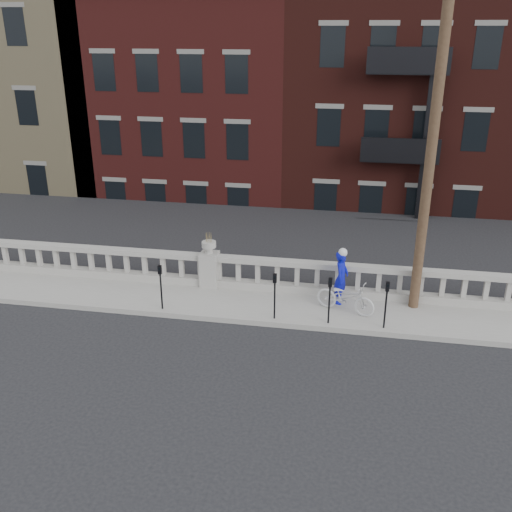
{
  "coord_description": "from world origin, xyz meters",
  "views": [
    {
      "loc": [
        4.32,
        -11.84,
        7.76
      ],
      "look_at": [
        1.6,
        3.2,
        1.56
      ],
      "focal_mm": 40.0,
      "sensor_mm": 36.0,
      "label": 1
    }
  ],
  "objects": [
    {
      "name": "ground",
      "position": [
        0.0,
        0.0,
        0.0
      ],
      "size": [
        120.0,
        120.0,
        0.0
      ],
      "primitive_type": "plane",
      "color": "black",
      "rests_on": "ground"
    },
    {
      "name": "bicycle",
      "position": [
        4.24,
        2.92,
        0.61
      ],
      "size": [
        1.83,
        1.15,
        0.91
      ],
      "primitive_type": "imported",
      "rotation": [
        0.0,
        0.0,
        1.23
      ],
      "color": "silver",
      "rests_on": "sidewalk"
    },
    {
      "name": "parking_meter_a",
      "position": [
        -0.96,
        2.15,
        1.0
      ],
      "size": [
        0.1,
        0.09,
        1.36
      ],
      "color": "black",
      "rests_on": "sidewalk"
    },
    {
      "name": "parking_meter_d",
      "position": [
        5.32,
        2.15,
        1.0
      ],
      "size": [
        0.1,
        0.09,
        1.36
      ],
      "color": "black",
      "rests_on": "sidewalk"
    },
    {
      "name": "cyclist",
      "position": [
        4.08,
        3.49,
        0.95
      ],
      "size": [
        0.53,
        0.67,
        1.6
      ],
      "primitive_type": "imported",
      "rotation": [
        0.0,
        0.0,
        1.3
      ],
      "color": "#0B10AD",
      "rests_on": "sidewalk"
    },
    {
      "name": "parking_meter_b",
      "position": [
        2.32,
        2.15,
        1.0
      ],
      "size": [
        0.1,
        0.09,
        1.36
      ],
      "color": "black",
      "rests_on": "sidewalk"
    },
    {
      "name": "sidewalk",
      "position": [
        0.0,
        3.0,
        0.07
      ],
      "size": [
        32.0,
        2.2,
        0.15
      ],
      "primitive_type": "cube",
      "color": "gray",
      "rests_on": "ground"
    },
    {
      "name": "balustrade",
      "position": [
        0.0,
        3.95,
        0.64
      ],
      "size": [
        28.0,
        0.34,
        1.03
      ],
      "color": "gray",
      "rests_on": "sidewalk"
    },
    {
      "name": "planter_pedestal",
      "position": [
        0.0,
        3.95,
        0.83
      ],
      "size": [
        0.55,
        0.55,
        1.76
      ],
      "color": "gray",
      "rests_on": "sidewalk"
    },
    {
      "name": "parking_meter_c",
      "position": [
        3.82,
        2.15,
        1.0
      ],
      "size": [
        0.1,
        0.09,
        1.36
      ],
      "color": "black",
      "rests_on": "sidewalk"
    },
    {
      "name": "utility_pole",
      "position": [
        6.2,
        3.6,
        5.24
      ],
      "size": [
        1.6,
        0.28,
        10.0
      ],
      "color": "#422D1E",
      "rests_on": "sidewalk"
    },
    {
      "name": "lower_level",
      "position": [
        0.56,
        23.04,
        2.63
      ],
      "size": [
        80.0,
        44.0,
        20.8
      ],
      "color": "#605E59",
      "rests_on": "ground"
    }
  ]
}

